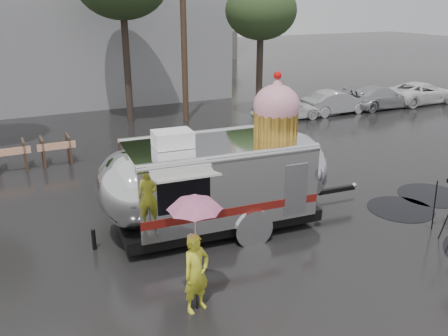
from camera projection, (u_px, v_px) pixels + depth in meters
ground at (311, 272)px, 10.36m from camera, size 120.00×120.00×0.00m
puddles at (375, 241)px, 11.67m from camera, size 12.49×8.54×0.01m
utility_pole at (183, 22)px, 21.71m from camera, size 1.60×0.28×9.00m
tree_right at (261, 12)px, 22.12m from camera, size 3.36×3.36×6.42m
barricade_row at (11, 155)px, 16.40m from camera, size 4.30×0.80×1.00m
parked_cars at (363, 97)px, 25.08m from camera, size 13.20×1.90×1.50m
airstream_trailer at (220, 176)px, 11.95m from camera, size 7.50×2.99×4.04m
person_left at (196, 273)px, 8.87m from camera, size 0.66×0.54×1.59m
umbrella_pink at (195, 217)px, 8.47m from camera, size 1.23×1.23×2.39m
tripod at (447, 202)px, 11.73m from camera, size 0.55×0.63×1.52m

